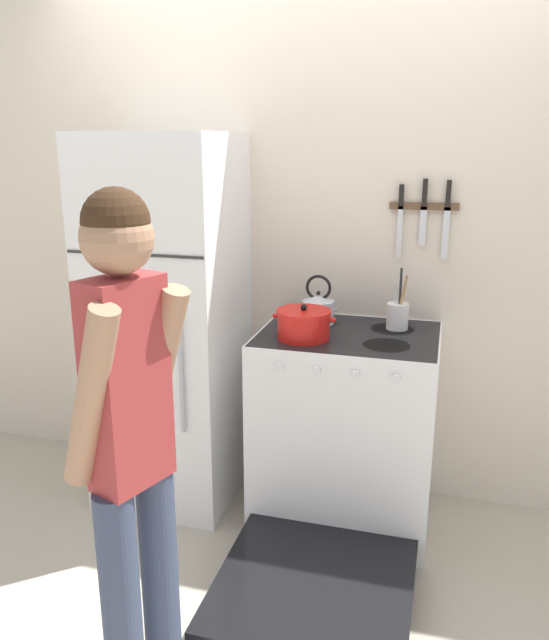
{
  "coord_description": "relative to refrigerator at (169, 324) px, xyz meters",
  "views": [
    {
      "loc": [
        0.7,
        -2.95,
        1.73
      ],
      "look_at": [
        -0.0,
        -0.46,
        1.0
      ],
      "focal_mm": 35.0,
      "sensor_mm": 36.0,
      "label": 1
    }
  ],
  "objects": [
    {
      "name": "ground_plane",
      "position": [
        0.58,
        0.31,
        -0.89
      ],
      "size": [
        14.0,
        14.0,
        0.0
      ],
      "primitive_type": "plane",
      "color": "#B2A893"
    },
    {
      "name": "wall_back",
      "position": [
        0.58,
        0.34,
        0.38
      ],
      "size": [
        10.0,
        0.06,
        2.55
      ],
      "color": "beige",
      "rests_on": "ground_plane"
    },
    {
      "name": "refrigerator",
      "position": [
        0.0,
        0.0,
        0.0
      ],
      "size": [
        0.65,
        0.64,
        1.78
      ],
      "color": "white",
      "rests_on": "ground_plane"
    },
    {
      "name": "stove_range",
      "position": [
        0.88,
        -0.04,
        -0.44
      ],
      "size": [
        0.8,
        1.36,
        0.92
      ],
      "color": "white",
      "rests_on": "ground_plane"
    },
    {
      "name": "dutch_oven_pot",
      "position": [
        0.7,
        -0.13,
        0.09
      ],
      "size": [
        0.28,
        0.24,
        0.15
      ],
      "color": "red",
      "rests_on": "stove_range"
    },
    {
      "name": "tea_kettle",
      "position": [
        0.71,
        0.12,
        0.1
      ],
      "size": [
        0.19,
        0.15,
        0.23
      ],
      "color": "silver",
      "rests_on": "stove_range"
    },
    {
      "name": "utensil_jar",
      "position": [
        1.08,
        0.13,
        0.09
      ],
      "size": [
        0.1,
        0.1,
        0.28
      ],
      "color": "silver",
      "rests_on": "stove_range"
    },
    {
      "name": "person",
      "position": [
        0.45,
        -1.22,
        0.04
      ],
      "size": [
        0.33,
        0.39,
        1.63
      ],
      "rotation": [
        0.0,
        0.0,
        1.23
      ],
      "color": "#38425B",
      "rests_on": "ground_plane"
    },
    {
      "name": "wall_knife_strip",
      "position": [
        1.16,
        0.29,
        0.57
      ],
      "size": [
        0.31,
        0.03,
        0.36
      ],
      "color": "brown"
    }
  ]
}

